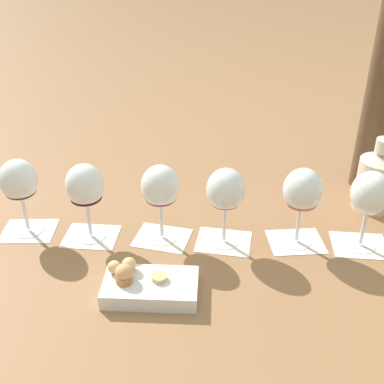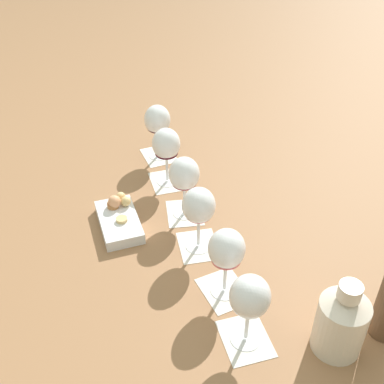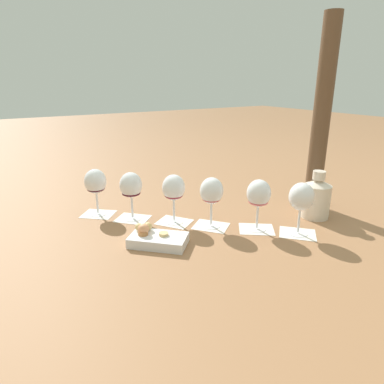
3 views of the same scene
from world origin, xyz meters
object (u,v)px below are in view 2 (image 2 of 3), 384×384
Objects in this scene: wine_glass_3 at (184,176)px; wine_glass_4 at (166,146)px; snack_dish at (119,219)px; wine_glass_5 at (157,122)px; wine_glass_1 at (226,251)px; wine_glass_2 at (199,208)px; wine_glass_0 at (250,299)px; ceramic_vase at (341,321)px.

wine_glass_3 is 0.16m from wine_glass_4.
snack_dish is (0.13, 0.12, -0.10)m from wine_glass_3.
wine_glass_3 is 0.30m from wine_glass_5.
wine_glass_4 reaches higher than snack_dish.
wine_glass_1 and wine_glass_3 have the same top height.
wine_glass_2 is 1.00× the size of wine_glass_4.
wine_glass_5 is (0.42, -0.41, -0.00)m from wine_glass_1.
wine_glass_0 and wine_glass_5 have the same top height.
wine_glass_5 is 0.90× the size of snack_dish.
wine_glass_3 is 0.20m from snack_dish.
wine_glass_4 is at bearing 130.89° from wine_glass_5.
wine_glass_1 is 0.29m from wine_glass_3.
snack_dish is at bearing -12.91° from wine_glass_1.
wine_glass_2 is 0.99× the size of ceramic_vase.
wine_glass_3 and wine_glass_5 have the same top height.
wine_glass_4 is 0.14m from wine_glass_5.
snack_dish is at bearing -10.03° from ceramic_vase.
wine_glass_0 is at bearing 135.51° from wine_glass_3.
ceramic_vase is at bearing 173.85° from wine_glass_1.
wine_glass_3 is at bearing -136.60° from snack_dish.
wine_glass_2 is at bearing -19.03° from ceramic_vase.
ceramic_vase reaches higher than snack_dish.
wine_glass_0 is 0.72m from wine_glass_5.
wine_glass_0 is 0.18m from ceramic_vase.
wine_glass_1 and wine_glass_2 have the same top height.
snack_dish is at bearing 6.21° from wine_glass_2.
wine_glass_0 is 1.00× the size of wine_glass_4.
wine_glass_0 is 1.00× the size of wine_glass_1.
wine_glass_3 is (0.09, -0.10, 0.00)m from wine_glass_2.
wine_glass_0 is at bearing 133.52° from wine_glass_1.
wine_glass_5 is at bearing -45.00° from wine_glass_0.
wine_glass_5 is 0.99× the size of ceramic_vase.
wine_glass_1 is at bearing 135.34° from wine_glass_5.
wine_glass_1 reaches higher than snack_dish.
wine_glass_4 is at bearing -93.51° from snack_dish.
wine_glass_2 is 0.90× the size of snack_dish.
snack_dish is (0.43, -0.17, -0.10)m from wine_glass_0.
ceramic_vase is at bearing 150.23° from wine_glass_4.
wine_glass_4 is at bearing -29.77° from ceramic_vase.
wine_glass_0 and wine_glass_4 have the same top height.
wine_glass_3 and wine_glass_4 have the same top height.
wine_glass_0 and wine_glass_3 have the same top height.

